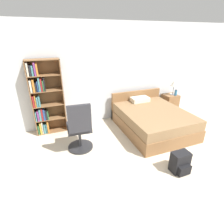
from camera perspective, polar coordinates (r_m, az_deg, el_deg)
ground_plane at (r=3.12m, az=25.99°, el=-25.90°), size 14.00×14.00×0.00m
wall_back at (r=4.87m, az=0.80°, el=12.43°), size 9.00×0.06×2.60m
bookshelf at (r=4.44m, az=-21.41°, el=3.92°), size 0.73×0.28×1.79m
bed at (r=4.62m, az=12.74°, el=-2.24°), size 1.52×1.90×0.79m
office_chair at (r=3.62m, az=-10.55°, el=-5.51°), size 0.54×0.60×1.11m
nightstand at (r=5.79m, az=18.34°, el=2.66°), size 0.41×0.42×0.58m
table_lamp at (r=5.62m, az=19.66°, el=8.75°), size 0.21×0.21×0.47m
water_bottle at (r=5.65m, az=20.10°, el=5.94°), size 0.08×0.08×0.18m
backpack_black at (r=3.46m, az=21.41°, el=-15.16°), size 0.32×0.27×0.39m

